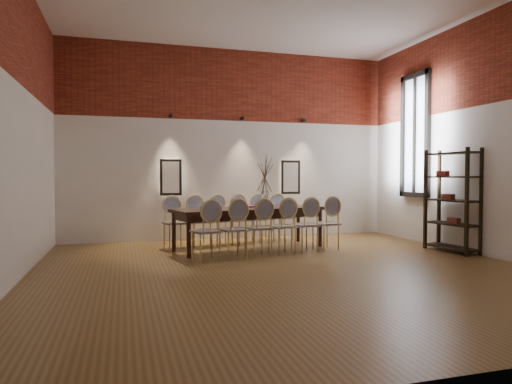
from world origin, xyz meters
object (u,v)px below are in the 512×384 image
object	(u,v)px
chair_near_f	(326,224)
shelving_rack	(452,200)
chair_far_b	(199,222)
chair_near_e	(304,225)
chair_far_e	(263,218)
bowl	(238,203)
vase	(265,199)
chair_near_a	(206,231)
chair_near_b	(233,229)
chair_near_c	(258,228)
chair_far_d	(243,219)
dining_table	(250,228)
book	(249,207)
chair_near_d	(282,226)
chair_far_c	(221,220)
chair_far_f	(282,217)
chair_far_a	(175,223)

from	to	relation	value
chair_near_f	shelving_rack	size ratio (longest dim) A/B	0.52
chair_far_b	shelving_rack	xyz separation A→B (m)	(4.15, -1.84, 0.43)
chair_near_e	chair_far_b	distance (m)	2.01
chair_far_e	bowl	world-z (taller)	chair_far_e
vase	chair_near_a	bearing A→B (deg)	-140.96
chair_near_f	shelving_rack	distance (m)	2.22
chair_near_b	vase	size ratio (longest dim) A/B	3.13
chair_near_c	chair_near_e	xyz separation A→B (m)	(0.90, 0.20, 0.00)
chair_far_b	chair_far_d	size ratio (longest dim) A/B	1.00
chair_far_b	chair_far_e	bearing A→B (deg)	-180.00
dining_table	chair_near_f	world-z (taller)	chair_near_f
chair_near_e	book	world-z (taller)	chair_near_e
chair_near_c	chair_far_b	world-z (taller)	same
chair_far_e	bowl	distance (m)	1.29
chair_near_e	chair_far_b	size ratio (longest dim) A/B	1.00
chair_near_d	shelving_rack	size ratio (longest dim) A/B	0.52
chair_near_f	chair_far_b	distance (m)	2.36
bowl	chair_far_c	bearing A→B (deg)	100.57
dining_table	chair_near_e	world-z (taller)	chair_near_e
chair_near_b	chair_far_d	xyz separation A→B (m)	(0.58, 1.62, 0.00)
chair_near_c	chair_near_d	bearing A→B (deg)	-0.00
chair_near_e	vase	bearing A→B (deg)	117.73
shelving_rack	chair_near_e	bearing A→B (deg)	157.80
chair_near_b	bowl	size ratio (longest dim) A/B	3.92
chair_far_c	vase	distance (m)	1.01
chair_near_a	chair_far_b	xyz separation A→B (m)	(0.13, 1.52, 0.00)
chair_near_f	chair_far_e	distance (m)	1.53
dining_table	chair_near_f	bearing A→B (deg)	-32.10
chair_far_f	chair_far_a	bearing A→B (deg)	0.00
chair_far_b	shelving_rack	size ratio (longest dim) A/B	0.52
chair_far_b	book	size ratio (longest dim) A/B	3.62
chair_near_f	chair_far_e	size ratio (longest dim) A/B	1.00
chair_near_f	book	bearing A→B (deg)	143.74
chair_near_e	chair_far_a	world-z (taller)	same
chair_far_b	bowl	distance (m)	0.96
chair_far_d	chair_near_b	bearing A→B (deg)	57.47
chair_near_a	chair_far_d	xyz separation A→B (m)	(1.04, 1.73, 0.00)
chair_far_d	chair_near_c	bearing A→B (deg)	72.31
chair_far_e	bowl	xyz separation A→B (m)	(-0.76, -0.97, 0.37)
chair_near_e	chair_near_a	bearing A→B (deg)	180.00
chair_near_e	shelving_rack	bearing A→B (deg)	-29.16
chair_near_d	book	size ratio (longest dim) A/B	3.62
book	chair_near_f	bearing A→B (deg)	-23.50
chair_near_e	bowl	size ratio (longest dim) A/B	3.92
chair_near_e	chair_far_d	distance (m)	1.53
chair_near_c	book	size ratio (longest dim) A/B	3.62
chair_near_e	book	size ratio (longest dim) A/B	3.62
chair_far_c	chair_far_f	size ratio (longest dim) A/B	1.00
chair_near_d	bowl	bearing A→B (deg)	126.08
book	chair_far_f	bearing A→B (deg)	42.16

